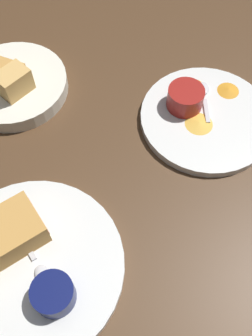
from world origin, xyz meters
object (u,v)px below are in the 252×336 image
(ramekin_light_gravy, at_px, (185,97))
(bread_basket_rear, at_px, (13,84))
(plate_chips_companion, at_px, (206,119))
(spoon_by_gravy_ramekin, at_px, (204,94))
(ramekin_dark_sauce, at_px, (53,294))
(spoon_by_dark_ramekin, at_px, (39,267))
(plate_sandwich_main, at_px, (30,266))

(ramekin_light_gravy, xyz_separation_m, bread_basket_rear, (-0.32, 0.09, -0.02))
(plate_chips_companion, height_order, bread_basket_rear, bread_basket_rear)
(plate_chips_companion, height_order, spoon_by_gravy_ramekin, spoon_by_gravy_ramekin)
(ramekin_dark_sauce, xyz_separation_m, spoon_by_dark_ramekin, (-0.02, 0.05, -0.02))
(plate_sandwich_main, height_order, ramekin_light_gravy, ramekin_light_gravy)
(plate_sandwich_main, xyz_separation_m, ramekin_dark_sauce, (0.04, -0.05, 0.03))
(ramekin_light_gravy, bearing_deg, ramekin_dark_sauce, -128.35)
(ramekin_dark_sauce, distance_m, plate_chips_companion, 0.42)
(plate_sandwich_main, height_order, plate_chips_companion, same)
(plate_sandwich_main, bearing_deg, bread_basket_rear, 94.37)
(ramekin_dark_sauce, height_order, ramekin_light_gravy, ramekin_light_gravy)
(ramekin_dark_sauce, bearing_deg, spoon_by_dark_ramekin, 116.23)
(ramekin_light_gravy, distance_m, bread_basket_rear, 0.34)
(plate_sandwich_main, xyz_separation_m, spoon_by_dark_ramekin, (0.02, -0.01, 0.01))
(ramekin_dark_sauce, height_order, bread_basket_rear, bread_basket_rear)
(spoon_by_dark_ramekin, bearing_deg, bread_basket_rear, 96.63)
(plate_sandwich_main, relative_size, spoon_by_dark_ramekin, 3.04)
(spoon_by_dark_ramekin, height_order, ramekin_light_gravy, ramekin_light_gravy)
(spoon_by_gravy_ramekin, bearing_deg, plate_chips_companion, -96.63)
(spoon_by_dark_ramekin, bearing_deg, spoon_by_gravy_ramekin, 42.82)
(bread_basket_rear, bearing_deg, ramekin_light_gravy, -15.83)
(spoon_by_gravy_ramekin, xyz_separation_m, bread_basket_rear, (-0.37, 0.07, 0.00))
(spoon_by_gravy_ramekin, relative_size, bread_basket_rear, 0.47)
(ramekin_dark_sauce, bearing_deg, spoon_by_gravy_ramekin, 48.98)
(spoon_by_dark_ramekin, distance_m, bread_basket_rear, 0.37)
(plate_chips_companion, bearing_deg, ramekin_light_gravy, 140.19)
(spoon_by_dark_ramekin, distance_m, plate_chips_companion, 0.40)
(plate_sandwich_main, xyz_separation_m, ramekin_light_gravy, (0.30, 0.27, 0.03))
(bread_basket_rear, bearing_deg, plate_sandwich_main, -85.63)
(ramekin_light_gravy, bearing_deg, spoon_by_gravy_ramekin, 25.11)
(ramekin_dark_sauce, relative_size, spoon_by_gravy_ramekin, 0.62)
(plate_sandwich_main, xyz_separation_m, bread_basket_rear, (-0.03, 0.36, 0.01))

